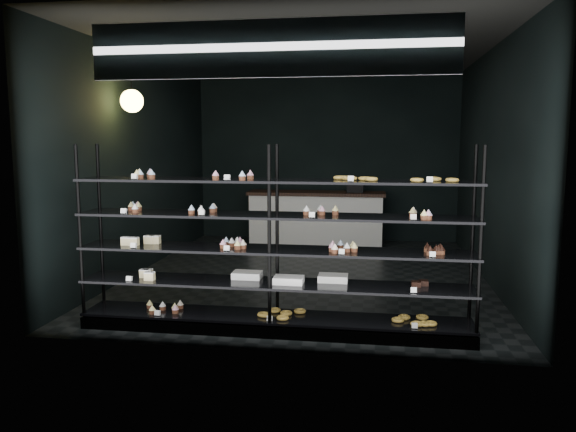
{
  "coord_description": "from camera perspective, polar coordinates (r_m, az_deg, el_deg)",
  "views": [
    {
      "loc": [
        0.94,
        -7.93,
        1.96
      ],
      "look_at": [
        0.0,
        -1.9,
        1.12
      ],
      "focal_mm": 35.0,
      "sensor_mm": 36.0,
      "label": 1
    }
  ],
  "objects": [
    {
      "name": "display_shelf",
      "position": [
        5.73,
        -1.74,
        -5.61
      ],
      "size": [
        4.0,
        0.5,
        1.91
      ],
      "color": "black",
      "rests_on": "room"
    },
    {
      "name": "pendant_lamp",
      "position": [
        7.7,
        -15.58,
        11.2
      ],
      "size": [
        0.29,
        0.29,
        0.88
      ],
      "color": "black",
      "rests_on": "room"
    },
    {
      "name": "service_counter",
      "position": [
        10.58,
        2.94,
        -0.1
      ],
      "size": [
        2.56,
        0.65,
        1.23
      ],
      "color": "white",
      "rests_on": "room"
    },
    {
      "name": "room",
      "position": [
        7.99,
        2.06,
        5.23
      ],
      "size": [
        5.01,
        6.01,
        3.2
      ],
      "color": "black",
      "rests_on": "ground"
    },
    {
      "name": "signage",
      "position": [
        5.15,
        -1.87,
        16.64
      ],
      "size": [
        3.3,
        0.05,
        0.5
      ],
      "color": "#0B193A",
      "rests_on": "room"
    }
  ]
}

